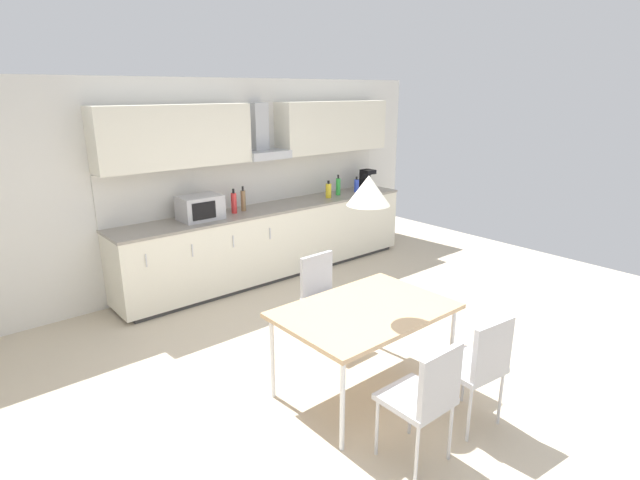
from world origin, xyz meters
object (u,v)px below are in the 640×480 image
(bottle_green, at_px, (338,186))
(chair_near_left, at_px, (426,393))
(pendant_lamp, at_px, (369,190))
(microwave, at_px, (200,208))
(coffee_maker, at_px, (367,180))
(bottle_blue, at_px, (356,186))
(chair_far_right, at_px, (323,291))
(chair_near_right, at_px, (479,361))
(bottle_yellow, at_px, (328,190))
(dining_table, at_px, (365,314))
(bottle_brown, at_px, (243,200))
(bottle_red, at_px, (234,203))

(bottle_green, xyz_separation_m, chair_near_left, (-2.47, -3.53, -0.51))
(pendant_lamp, bearing_deg, microwave, 89.95)
(coffee_maker, xyz_separation_m, bottle_green, (-0.60, -0.02, -0.03))
(bottle_blue, height_order, chair_near_left, bottle_blue)
(coffee_maker, relative_size, chair_far_right, 0.34)
(coffee_maker, height_order, bottle_green, coffee_maker)
(chair_far_right, relative_size, chair_near_right, 1.00)
(coffee_maker, distance_m, bottle_yellow, 0.84)
(pendant_lamp, bearing_deg, chair_near_right, -70.87)
(bottle_blue, height_order, dining_table, bottle_blue)
(chair_far_right, bearing_deg, bottle_brown, 80.59)
(pendant_lamp, bearing_deg, bottle_green, 51.13)
(bottle_red, relative_size, chair_far_right, 0.34)
(bottle_brown, bearing_deg, bottle_red, -169.51)
(chair_near_left, bearing_deg, pendant_lamp, 70.26)
(microwave, bearing_deg, chair_far_right, -80.81)
(chair_near_right, bearing_deg, coffee_maker, 55.20)
(microwave, height_order, bottle_green, bottle_green)
(bottle_blue, relative_size, chair_near_right, 0.26)
(bottle_red, height_order, pendant_lamp, pendant_lamp)
(chair_near_right, height_order, pendant_lamp, pendant_lamp)
(microwave, distance_m, bottle_red, 0.46)
(microwave, distance_m, chair_near_right, 3.58)
(microwave, distance_m, bottle_green, 2.16)
(coffee_maker, relative_size, bottle_green, 1.04)
(microwave, bearing_deg, bottle_brown, 4.35)
(bottle_yellow, bearing_deg, bottle_green, 13.49)
(bottle_yellow, bearing_deg, pendant_lamp, -126.30)
(coffee_maker, bearing_deg, bottle_brown, 179.47)
(bottle_yellow, distance_m, pendant_lamp, 3.33)
(microwave, relative_size, dining_table, 0.36)
(bottle_green, relative_size, chair_far_right, 0.33)
(bottle_blue, distance_m, chair_far_right, 2.90)
(bottle_green, distance_m, dining_table, 3.47)
(pendant_lamp, bearing_deg, bottle_yellow, 53.70)
(bottle_green, distance_m, chair_far_right, 2.67)
(microwave, xyz_separation_m, chair_far_right, (0.30, -1.84, -0.53))
(microwave, bearing_deg, bottle_red, 2.31)
(dining_table, bearing_deg, microwave, 89.95)
(bottle_yellow, bearing_deg, bottle_red, 177.17)
(bottle_yellow, xyz_separation_m, dining_table, (-1.93, -2.63, -0.34))
(coffee_maker, height_order, chair_near_right, coffee_maker)
(bottle_green, distance_m, chair_near_right, 4.03)
(dining_table, bearing_deg, bottle_blue, 46.71)
(bottle_brown, bearing_deg, microwave, -175.65)
(bottle_brown, xyz_separation_m, chair_near_right, (-0.32, -3.58, -0.52))
(dining_table, bearing_deg, bottle_red, 80.30)
(bottle_yellow, relative_size, dining_table, 0.18)
(pendant_lamp, bearing_deg, dining_table, 116.57)
(chair_far_right, distance_m, chair_near_right, 1.69)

